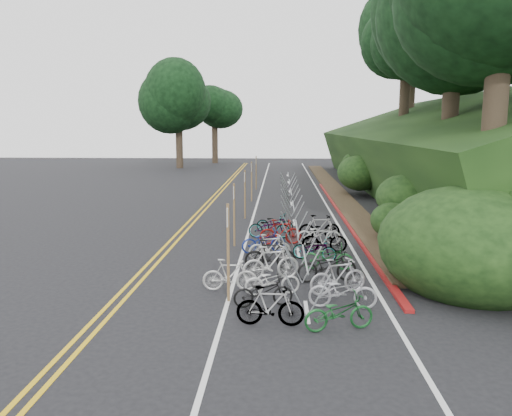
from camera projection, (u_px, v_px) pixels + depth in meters
The scene contains 11 objects.
ground at pixel (199, 285), 14.87m from camera, with size 120.00×120.00×0.00m, color black.
road_markings at pixel (244, 222), 24.79m from camera, with size 7.47×80.00×0.01m.
red_curb at pixel (342, 215), 26.42m from camera, with size 0.25×28.00×0.10m, color maroon.
embankment at pixel (442, 159), 32.60m from camera, with size 14.30×48.14×9.11m.
tree_cluster at pixel (388, 33), 34.34m from camera, with size 32.03×53.69×17.64m.
bike_rack_front at pixel (305, 269), 13.55m from camera, with size 1.15×3.01×1.18m.
bike_racks_rest at pixel (291, 197), 27.40m from camera, with size 1.14×23.00×1.17m.
signpost_near at pixel (228, 246), 13.30m from camera, with size 0.08×0.40×2.68m.
signposts_rest at pixel (249, 184), 28.41m from camera, with size 0.08×18.40×2.50m.
bike_front at pixel (230, 275), 14.31m from camera, with size 1.58×0.45×0.95m, color beige.
bike_valet at pixel (298, 253), 16.75m from camera, with size 3.35×12.54×1.09m.
Camera 1 is at (2.38, -14.20, 4.69)m, focal length 35.00 mm.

